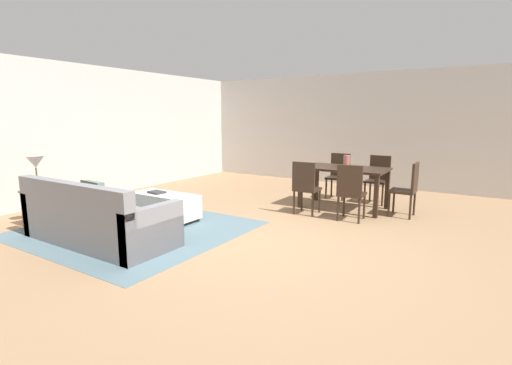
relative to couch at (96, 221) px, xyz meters
name	(u,v)px	position (x,y,z in m)	size (l,w,h in m)	color
ground_plane	(259,241)	(1.81, 1.21, -0.29)	(10.80, 10.80, 0.00)	#9E7A56
wall_back	(369,130)	(1.81, 6.21, 1.06)	(9.00, 0.12, 2.70)	beige
wall_left	(86,132)	(-2.69, 1.71, 1.06)	(0.12, 11.00, 2.70)	beige
area_rug	(137,229)	(-0.03, 0.68, -0.29)	(3.00, 2.80, 0.01)	slate
couch	(96,221)	(0.00, 0.00, 0.00)	(2.21, 0.90, 0.86)	gray
ottoman_table	(165,205)	(-0.06, 1.30, -0.05)	(1.17, 0.48, 0.43)	silver
side_table	(39,198)	(-1.40, 0.00, 0.15)	(0.40, 0.40, 0.57)	brown
table_lamp	(35,163)	(-1.40, 0.00, 0.68)	(0.26, 0.26, 0.53)	brown
dining_table	(344,173)	(2.13, 3.62, 0.37)	(1.51, 0.86, 0.76)	#332319
dining_chair_near_left	(305,185)	(1.73, 2.83, 0.23)	(0.42, 0.42, 0.92)	#332319
dining_chair_near_right	(351,189)	(2.52, 2.84, 0.23)	(0.42, 0.42, 0.92)	#332319
dining_chair_far_left	(339,173)	(1.72, 4.44, 0.23)	(0.42, 0.42, 0.92)	#332319
dining_chair_far_right	(378,176)	(2.53, 4.44, 0.23)	(0.41, 0.41, 0.92)	#332319
dining_chair_head_east	(408,186)	(3.24, 3.61, 0.23)	(0.40, 0.40, 0.92)	#332319
vase_centerpiece	(347,161)	(2.16, 3.63, 0.58)	(0.11, 0.11, 0.22)	#B26659
book_on_ottoman	(157,192)	(-0.20, 1.26, 0.16)	(0.26, 0.20, 0.03)	#333338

